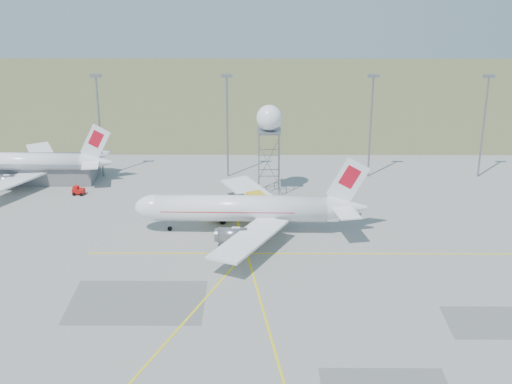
{
  "coord_description": "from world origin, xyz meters",
  "views": [
    {
      "loc": [
        -3.77,
        -68.66,
        47.14
      ],
      "look_at": [
        -4.27,
        40.0,
        6.33
      ],
      "focal_mm": 50.0,
      "sensor_mm": 36.0,
      "label": 1
    }
  ],
  "objects_px": {
    "fire_truck": "(239,207)",
    "baggage_tug": "(78,191)",
    "airliner_main": "(245,209)",
    "airliner_far": "(22,163)",
    "radar_tower": "(269,145)"
  },
  "relations": [
    {
      "from": "airliner_far",
      "to": "radar_tower",
      "type": "height_order",
      "value": "radar_tower"
    },
    {
      "from": "airliner_main",
      "to": "fire_truck",
      "type": "relative_size",
      "value": 3.74
    },
    {
      "from": "radar_tower",
      "to": "baggage_tug",
      "type": "xyz_separation_m",
      "value": [
        -35.5,
        -1.02,
        -8.82
      ]
    },
    {
      "from": "airliner_main",
      "to": "airliner_far",
      "type": "height_order",
      "value": "airliner_main"
    },
    {
      "from": "airliner_far",
      "to": "airliner_main",
      "type": "bearing_deg",
      "value": 153.18
    },
    {
      "from": "airliner_main",
      "to": "baggage_tug",
      "type": "height_order",
      "value": "airliner_main"
    },
    {
      "from": "airliner_far",
      "to": "fire_truck",
      "type": "xyz_separation_m",
      "value": [
        42.95,
        -18.81,
        -1.71
      ]
    },
    {
      "from": "airliner_far",
      "to": "radar_tower",
      "type": "bearing_deg",
      "value": 174.38
    },
    {
      "from": "airliner_main",
      "to": "radar_tower",
      "type": "xyz_separation_m",
      "value": [
        4.07,
        17.9,
        5.5
      ]
    },
    {
      "from": "airliner_far",
      "to": "fire_truck",
      "type": "height_order",
      "value": "airliner_far"
    },
    {
      "from": "fire_truck",
      "to": "baggage_tug",
      "type": "height_order",
      "value": "fire_truck"
    },
    {
      "from": "airliner_far",
      "to": "fire_truck",
      "type": "distance_m",
      "value": 46.91
    },
    {
      "from": "airliner_far",
      "to": "radar_tower",
      "type": "relative_size",
      "value": 2.03
    },
    {
      "from": "airliner_main",
      "to": "baggage_tug",
      "type": "bearing_deg",
      "value": -27.14
    },
    {
      "from": "airliner_far",
      "to": "baggage_tug",
      "type": "xyz_separation_m",
      "value": [
        12.65,
        -7.95,
        -2.94
      ]
    }
  ]
}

